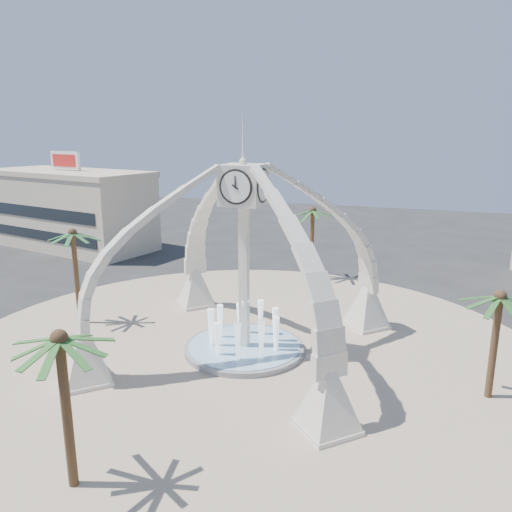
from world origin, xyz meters
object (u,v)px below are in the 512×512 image
(palm_west, at_px, (73,234))
(clock_tower, at_px, (244,257))
(palm_east, at_px, (500,297))
(palm_north, at_px, (313,211))
(palm_south, at_px, (59,341))
(fountain, at_px, (244,347))

(palm_west, bearing_deg, clock_tower, -1.85)
(palm_east, distance_m, palm_west, 28.43)
(palm_north, height_order, palm_south, palm_north)
(clock_tower, distance_m, fountain, 6.20)
(palm_east, bearing_deg, palm_north, 127.49)
(fountain, distance_m, palm_east, 15.79)
(clock_tower, relative_size, fountain, 2.24)
(clock_tower, distance_m, palm_north, 18.00)
(clock_tower, bearing_deg, palm_east, -4.02)
(palm_south, bearing_deg, palm_north, 86.27)
(fountain, height_order, palm_north, palm_north)
(palm_south, bearing_deg, palm_east, 38.92)
(palm_east, distance_m, palm_south, 21.50)
(palm_west, height_order, palm_south, palm_west)
(clock_tower, xyz_separation_m, palm_north, (0.16, 18.00, 0.30))
(palm_east, bearing_deg, palm_south, -141.08)
(palm_east, relative_size, palm_west, 0.85)
(palm_west, xyz_separation_m, palm_south, (11.65, -14.98, -0.48))
(clock_tower, distance_m, palm_east, 14.82)
(clock_tower, height_order, palm_west, clock_tower)
(clock_tower, xyz_separation_m, palm_east, (14.76, -1.04, -0.69))
(palm_east, height_order, palm_west, palm_west)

